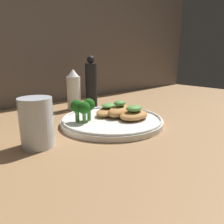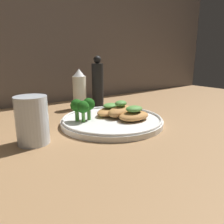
{
  "view_description": "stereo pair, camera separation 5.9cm",
  "coord_description": "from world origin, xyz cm",
  "px_view_note": "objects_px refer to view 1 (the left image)",
  "views": [
    {
      "loc": [
        -38.13,
        -43.21,
        18.25
      ],
      "look_at": [
        0.0,
        0.0,
        3.4
      ],
      "focal_mm": 35.0,
      "sensor_mm": 36.0,
      "label": 1
    },
    {
      "loc": [
        -33.48,
        -46.9,
        18.25
      ],
      "look_at": [
        0.0,
        0.0,
        3.4
      ],
      "focal_mm": 35.0,
      "sensor_mm": 36.0,
      "label": 2
    }
  ],
  "objects_px": {
    "pepper_grinder": "(91,84)",
    "drinking_glass": "(37,123)",
    "broccoli_bunch": "(83,107)",
    "plate": "(112,120)",
    "sauce_bottle": "(74,91)"
  },
  "relations": [
    {
      "from": "plate",
      "to": "pepper_grinder",
      "type": "distance_m",
      "value": 0.24
    },
    {
      "from": "plate",
      "to": "broccoli_bunch",
      "type": "bearing_deg",
      "value": 156.46
    },
    {
      "from": "sauce_bottle",
      "to": "drinking_glass",
      "type": "bearing_deg",
      "value": -135.22
    },
    {
      "from": "plate",
      "to": "drinking_glass",
      "type": "distance_m",
      "value": 0.22
    },
    {
      "from": "broccoli_bunch",
      "to": "drinking_glass",
      "type": "relative_size",
      "value": 0.63
    },
    {
      "from": "pepper_grinder",
      "to": "drinking_glass",
      "type": "bearing_deg",
      "value": -143.2
    },
    {
      "from": "plate",
      "to": "pepper_grinder",
      "type": "bearing_deg",
      "value": 67.71
    },
    {
      "from": "plate",
      "to": "broccoli_bunch",
      "type": "distance_m",
      "value": 0.09
    },
    {
      "from": "sauce_bottle",
      "to": "pepper_grinder",
      "type": "distance_m",
      "value": 0.08
    },
    {
      "from": "broccoli_bunch",
      "to": "pepper_grinder",
      "type": "height_order",
      "value": "pepper_grinder"
    },
    {
      "from": "plate",
      "to": "drinking_glass",
      "type": "height_order",
      "value": "drinking_glass"
    },
    {
      "from": "plate",
      "to": "sauce_bottle",
      "type": "height_order",
      "value": "sauce_bottle"
    },
    {
      "from": "broccoli_bunch",
      "to": "plate",
      "type": "bearing_deg",
      "value": -23.54
    },
    {
      "from": "broccoli_bunch",
      "to": "sauce_bottle",
      "type": "distance_m",
      "value": 0.2
    },
    {
      "from": "broccoli_bunch",
      "to": "pepper_grinder",
      "type": "distance_m",
      "value": 0.24
    }
  ]
}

